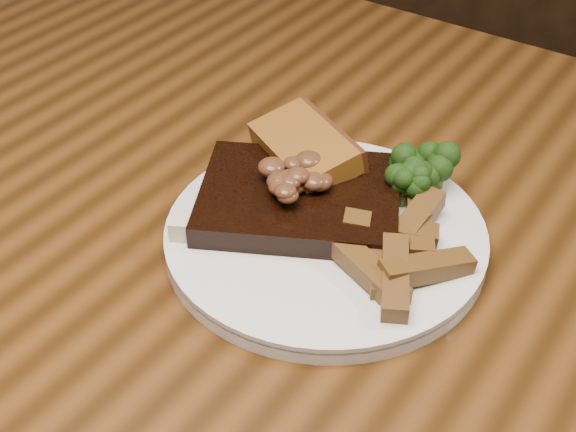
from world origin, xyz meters
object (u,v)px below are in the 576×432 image
at_px(dining_table, 288,332).
at_px(plate, 325,238).
at_px(chair_far, 431,73).
at_px(potato_wedges, 397,263).
at_px(steak, 299,201).
at_px(garlic_bread, 304,166).

xyz_separation_m(dining_table, plate, (0.02, 0.02, 0.10)).
xyz_separation_m(chair_far, plate, (0.21, -0.67, 0.22)).
relative_size(dining_table, potato_wedges, 16.93).
bearing_deg(chair_far, steak, 81.43).
bearing_deg(dining_table, potato_wedges, 7.25).
bearing_deg(steak, chair_far, 78.08).
xyz_separation_m(chair_far, steak, (0.18, -0.66, 0.24)).
distance_m(garlic_bread, potato_wedges, 0.14).
xyz_separation_m(chair_far, potato_wedges, (0.28, -0.68, 0.24)).
bearing_deg(steak, garlic_bread, 92.24).
bearing_deg(potato_wedges, garlic_bread, 152.59).
bearing_deg(plate, steak, 163.18).
bearing_deg(dining_table, chair_far, 105.70).
bearing_deg(dining_table, plate, 51.78).
height_order(chair_far, steak, chair_far).
distance_m(plate, garlic_bread, 0.08).
height_order(dining_table, steak, steak).
distance_m(plate, steak, 0.04).
distance_m(dining_table, plate, 0.10).
height_order(dining_table, plate, plate).
height_order(dining_table, potato_wedges, potato_wedges).
bearing_deg(plate, chair_far, 107.75).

